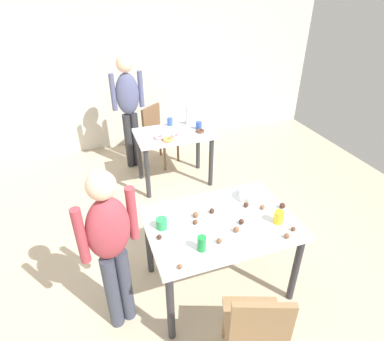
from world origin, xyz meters
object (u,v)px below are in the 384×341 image
chair_far_table (157,132)px  mixing_bowl (251,195)px  pitcher_far (190,115)px  soda_can (202,243)px  chair_near_table (256,328)px  person_adult_far (128,103)px  dining_table_far (174,142)px  person_girl_near (111,243)px  dining_table_near (220,230)px

chair_far_table → mixing_bowl: 2.31m
pitcher_far → chair_far_table: bearing=127.6°
pitcher_far → soda_can: bearing=-107.0°
chair_near_table → chair_far_table: size_ratio=1.00×
person_adult_far → chair_far_table: bearing=0.1°
dining_table_far → person_adult_far: person_adult_far is taller
person_girl_near → mixing_bowl: person_girl_near is taller
person_girl_near → person_adult_far: 2.61m
dining_table_far → chair_far_table: size_ratio=1.13×
mixing_bowl → person_adult_far: bearing=106.8°
dining_table_far → pitcher_far: bearing=34.0°
dining_table_near → mixing_bowl: mixing_bowl is taller
dining_table_near → pitcher_far: 2.07m
dining_table_near → person_girl_near: size_ratio=0.84×
chair_near_table → person_adult_far: (-0.22, 3.26, 0.49)m
chair_far_table → soda_can: bearing=-97.1°
chair_near_table → person_girl_near: 1.14m
dining_table_near → soda_can: 0.39m
dining_table_near → dining_table_far: bearing=85.6°
soda_can → pitcher_far: 2.36m
chair_near_table → pitcher_far: pitcher_far is taller
chair_far_table → mixing_bowl: bearing=-82.3°
dining_table_near → chair_near_table: bearing=-96.2°
person_adult_far → soda_can: bearing=-89.1°
dining_table_far → person_girl_near: 2.17m
pitcher_far → dining_table_near: bearing=-101.9°
person_adult_far → dining_table_near: bearing=-82.9°
dining_table_far → person_girl_near: (-1.03, -1.90, 0.24)m
person_girl_near → soda_can: size_ratio=11.88×
chair_near_table → mixing_bowl: chair_near_table is taller
dining_table_far → chair_near_table: (-0.23, -2.61, -0.12)m
dining_table_near → person_adult_far: person_adult_far is taller
person_adult_far → soda_can: size_ratio=13.29×
dining_table_near → person_adult_far: bearing=97.1°
person_girl_near → pitcher_far: (1.32, 2.09, 0.02)m
dining_table_far → chair_near_table: chair_near_table is taller
chair_near_table → person_girl_near: bearing=138.2°
soda_can → pitcher_far: pitcher_far is taller
dining_table_far → soda_can: soda_can is taller
chair_near_table → person_girl_near: person_girl_near is taller
dining_table_near → soda_can: size_ratio=10.00×
mixing_bowl → pitcher_far: bearing=88.6°
chair_near_table → pitcher_far: (0.51, 2.81, 0.38)m
dining_table_far → chair_near_table: size_ratio=1.13×
chair_far_table → dining_table_far: bearing=-84.0°
person_adult_far → pitcher_far: size_ratio=6.24×
person_adult_far → chair_near_table: bearing=-86.1°
person_girl_near → dining_table_far: bearing=61.4°
chair_near_table → soda_can: soda_can is taller
mixing_bowl → pitcher_far: pitcher_far is taller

